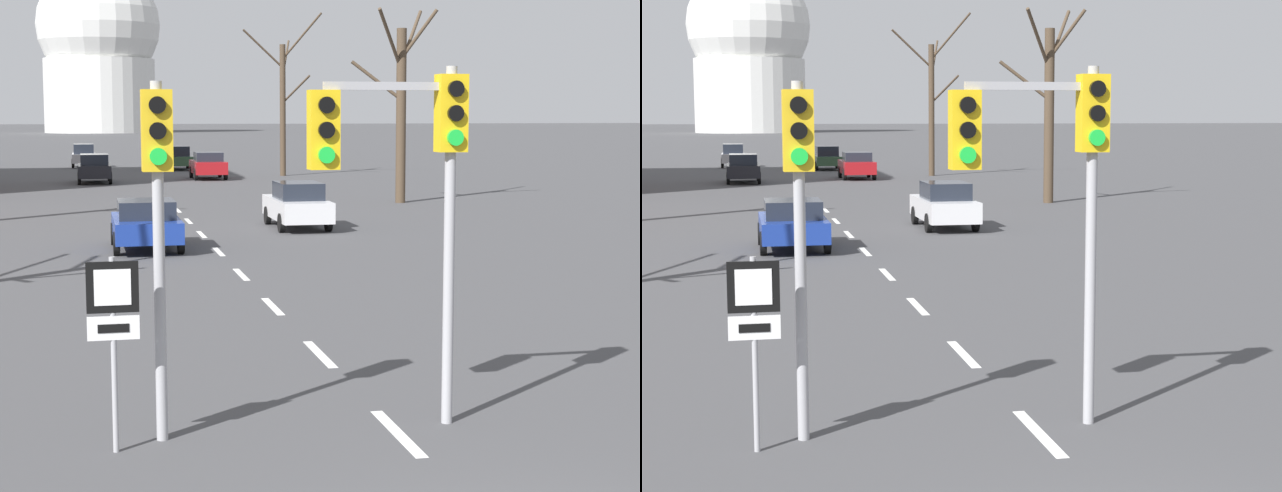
# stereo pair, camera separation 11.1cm
# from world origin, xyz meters

# --- Properties ---
(lane_stripe_0) EXTENTS (0.16, 2.00, 0.01)m
(lane_stripe_0) POSITION_xyz_m (0.00, 4.66, 0.00)
(lane_stripe_0) COLOR silver
(lane_stripe_0) RESTS_ON ground_plane
(lane_stripe_1) EXTENTS (0.16, 2.00, 0.01)m
(lane_stripe_1) POSITION_xyz_m (0.00, 9.16, 0.00)
(lane_stripe_1) COLOR silver
(lane_stripe_1) RESTS_ON ground_plane
(lane_stripe_2) EXTENTS (0.16, 2.00, 0.01)m
(lane_stripe_2) POSITION_xyz_m (0.00, 13.66, 0.00)
(lane_stripe_2) COLOR silver
(lane_stripe_2) RESTS_ON ground_plane
(lane_stripe_3) EXTENTS (0.16, 2.00, 0.01)m
(lane_stripe_3) POSITION_xyz_m (0.00, 18.16, 0.00)
(lane_stripe_3) COLOR silver
(lane_stripe_3) RESTS_ON ground_plane
(lane_stripe_4) EXTENTS (0.16, 2.00, 0.01)m
(lane_stripe_4) POSITION_xyz_m (0.00, 22.66, 0.00)
(lane_stripe_4) COLOR silver
(lane_stripe_4) RESTS_ON ground_plane
(lane_stripe_5) EXTENTS (0.16, 2.00, 0.01)m
(lane_stripe_5) POSITION_xyz_m (0.00, 27.16, 0.00)
(lane_stripe_5) COLOR silver
(lane_stripe_5) RESTS_ON ground_plane
(lane_stripe_6) EXTENTS (0.16, 2.00, 0.01)m
(lane_stripe_6) POSITION_xyz_m (0.00, 31.66, 0.00)
(lane_stripe_6) COLOR silver
(lane_stripe_6) RESTS_ON ground_plane
(lane_stripe_7) EXTENTS (0.16, 2.00, 0.01)m
(lane_stripe_7) POSITION_xyz_m (0.00, 36.16, 0.00)
(lane_stripe_7) COLOR silver
(lane_stripe_7) RESTS_ON ground_plane
(lane_stripe_8) EXTENTS (0.16, 2.00, 0.01)m
(lane_stripe_8) POSITION_xyz_m (0.00, 40.66, 0.00)
(lane_stripe_8) COLOR silver
(lane_stripe_8) RESTS_ON ground_plane
(traffic_signal_near_left) EXTENTS (0.36, 0.34, 4.34)m
(traffic_signal_near_left) POSITION_xyz_m (-2.88, 5.01, 3.04)
(traffic_signal_near_left) COLOR #9E9EA3
(traffic_signal_near_left) RESTS_ON ground_plane
(traffic_signal_centre_tall) EXTENTS (1.99, 0.34, 4.54)m
(traffic_signal_centre_tall) POSITION_xyz_m (0.16, 4.95, 3.43)
(traffic_signal_centre_tall) COLOR #9E9EA3
(traffic_signal_centre_tall) RESTS_ON ground_plane
(route_sign_post) EXTENTS (0.60, 0.08, 2.32)m
(route_sign_post) POSITION_xyz_m (-3.45, 4.65, 1.57)
(route_sign_post) COLOR #9E9EA3
(route_sign_post) RESTS_ON ground_plane
(sedan_near_left) EXTENTS (1.79, 4.44, 1.60)m
(sedan_near_left) POSITION_xyz_m (3.48, 28.48, 0.81)
(sedan_near_left) COLOR silver
(sedan_near_left) RESTS_ON ground_plane
(sedan_near_right) EXTENTS (1.89, 4.57, 1.65)m
(sedan_near_right) POSITION_xyz_m (-3.13, 54.75, 0.85)
(sedan_near_right) COLOR black
(sedan_near_right) RESTS_ON ground_plane
(sedan_mid_centre) EXTENTS (1.97, 4.05, 1.46)m
(sedan_mid_centre) POSITION_xyz_m (-1.99, 23.64, 0.76)
(sedan_mid_centre) COLOR navy
(sedan_mid_centre) RESTS_ON ground_plane
(sedan_far_left) EXTENTS (1.76, 3.91, 1.72)m
(sedan_far_left) POSITION_xyz_m (-3.69, 73.26, 0.86)
(sedan_far_left) COLOR #B7B7BC
(sedan_far_left) RESTS_ON ground_plane
(sedan_far_right) EXTENTS (1.82, 4.49, 1.67)m
(sedan_far_right) POSITION_xyz_m (2.80, 68.38, 0.84)
(sedan_far_right) COLOR #2D4C33
(sedan_far_right) RESTS_ON ground_plane
(sedan_distant_centre) EXTENTS (1.96, 4.47, 1.63)m
(sedan_distant_centre) POSITION_xyz_m (3.65, 57.04, 0.85)
(sedan_distant_centre) COLOR maroon
(sedan_distant_centre) RESTS_ON ground_plane
(bare_tree_right_near) EXTENTS (4.79, 3.80, 10.15)m
(bare_tree_right_near) POSITION_xyz_m (8.74, 59.35, 4.69)
(bare_tree_right_near) COLOR #473828
(bare_tree_right_near) RESTS_ON ground_plane
(bare_tree_right_far) EXTENTS (3.77, 3.64, 8.66)m
(bare_tree_right_far) POSITION_xyz_m (10.02, 37.89, 4.31)
(bare_tree_right_far) COLOR #473828
(bare_tree_right_far) RESTS_ON ground_plane
(capitol_dome) EXTENTS (25.19, 25.19, 35.58)m
(capitol_dome) POSITION_xyz_m (0.00, 220.01, 17.33)
(capitol_dome) COLOR silver
(capitol_dome) RESTS_ON ground_plane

